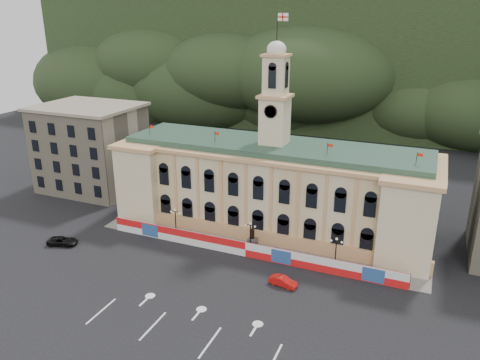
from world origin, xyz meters
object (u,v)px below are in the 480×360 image
at_px(red_sedan, 283,281).
at_px(black_suv, 63,241).
at_px(lamp_center, 250,234).
at_px(statue, 252,242).

height_order(red_sedan, black_suv, black_suv).
xyz_separation_m(lamp_center, black_suv, (-30.00, -10.36, -2.37)).
bearing_deg(lamp_center, statue, 90.00).
bearing_deg(red_sedan, statue, 52.02).
bearing_deg(black_suv, red_sedan, -104.58).
height_order(lamp_center, red_sedan, lamp_center).
height_order(statue, red_sedan, statue).
relative_size(lamp_center, black_suv, 0.93).
xyz_separation_m(statue, red_sedan, (8.21, -8.86, -0.50)).
bearing_deg(statue, black_suv, -159.26).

